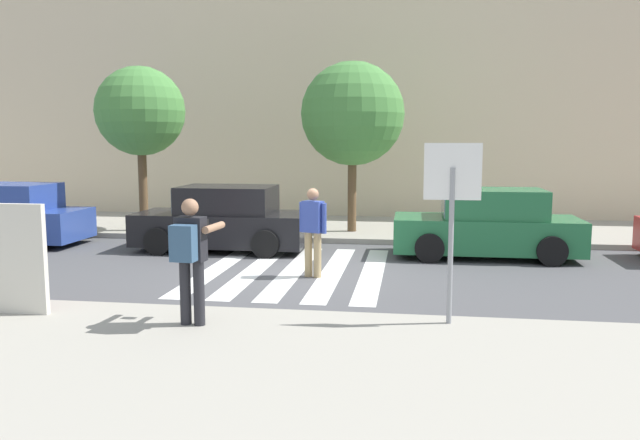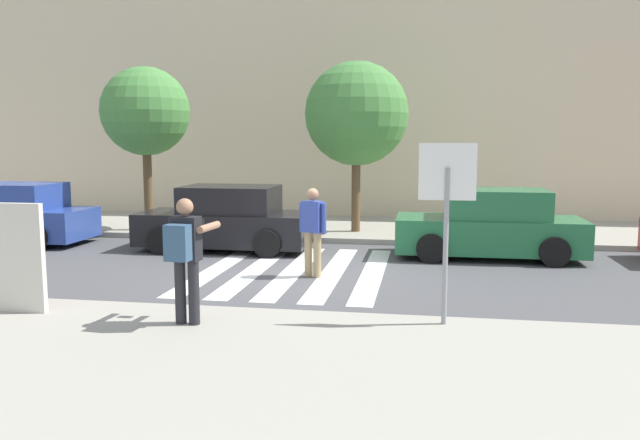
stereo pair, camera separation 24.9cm
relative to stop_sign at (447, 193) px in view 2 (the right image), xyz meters
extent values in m
plane|color=#4C4C4F|center=(-2.89, 3.55, -1.93)|extent=(120.00, 120.00, 0.00)
cube|color=#9E998C|center=(-2.89, -2.65, -1.86)|extent=(60.00, 6.00, 0.14)
cube|color=#9E998C|center=(-2.89, 9.55, -1.86)|extent=(60.00, 4.80, 0.14)
cube|color=beige|center=(-2.89, 13.95, 1.90)|extent=(56.00, 4.00, 7.66)
cube|color=silver|center=(-4.49, 3.75, -1.93)|extent=(0.44, 5.20, 0.01)
cube|color=silver|center=(-3.69, 3.75, -1.93)|extent=(0.44, 5.20, 0.01)
cube|color=silver|center=(-2.89, 3.75, -1.93)|extent=(0.44, 5.20, 0.01)
cube|color=silver|center=(-2.09, 3.75, -1.93)|extent=(0.44, 5.20, 0.01)
cube|color=silver|center=(-1.29, 3.75, -1.93)|extent=(0.44, 5.20, 0.01)
cylinder|color=gray|center=(0.00, -0.01, -0.72)|extent=(0.07, 0.07, 2.13)
cube|color=white|center=(0.00, 0.00, 0.29)|extent=(0.76, 0.03, 0.76)
cube|color=red|center=(0.00, 0.02, 0.29)|extent=(0.66, 0.02, 0.66)
cylinder|color=#232328|center=(-3.56, -0.58, -1.35)|extent=(0.15, 0.15, 0.88)
cylinder|color=#232328|center=(-3.36, -0.60, -1.35)|extent=(0.15, 0.15, 0.88)
cube|color=black|center=(-3.46, -0.59, -0.61)|extent=(0.40, 0.27, 0.60)
sphere|color=#A37556|center=(-3.46, -0.59, -0.18)|extent=(0.23, 0.23, 0.23)
cylinder|color=#A37556|center=(-3.68, -0.35, -0.47)|extent=(0.15, 0.59, 0.10)
cylinder|color=#A37556|center=(-3.20, -0.39, -0.47)|extent=(0.15, 0.59, 0.10)
cube|color=black|center=(-3.42, -0.19, -0.44)|extent=(0.15, 0.11, 0.10)
cube|color=#335170|center=(-3.48, -0.82, -0.63)|extent=(0.34, 0.23, 0.48)
cylinder|color=tan|center=(-2.50, 3.25, -1.49)|extent=(0.15, 0.15, 0.88)
cylinder|color=tan|center=(-2.31, 3.18, -1.49)|extent=(0.15, 0.15, 0.88)
cube|color=#33479E|center=(-2.40, 3.21, -0.75)|extent=(0.44, 0.36, 0.60)
sphere|color=#A37556|center=(-2.40, 3.21, -0.32)|extent=(0.23, 0.23, 0.23)
cylinder|color=#33479E|center=(-2.63, 3.30, -0.77)|extent=(0.10, 0.10, 0.58)
cylinder|color=#33479E|center=(-2.18, 3.13, -0.77)|extent=(0.10, 0.10, 0.58)
cube|color=#284293|center=(-10.77, 5.85, -1.40)|extent=(4.10, 1.70, 0.76)
cube|color=#284293|center=(-10.62, 5.85, -0.70)|extent=(2.20, 1.56, 0.64)
cube|color=slate|center=(-9.65, 5.85, -0.70)|extent=(0.10, 1.50, 0.51)
cylinder|color=black|center=(-9.50, 5.00, -1.61)|extent=(0.64, 0.22, 0.64)
cylinder|color=black|center=(-9.50, 6.70, -1.61)|extent=(0.64, 0.22, 0.64)
cube|color=black|center=(-5.04, 5.85, -1.40)|extent=(4.10, 1.70, 0.76)
cube|color=black|center=(-4.89, 5.85, -0.70)|extent=(2.20, 1.56, 0.64)
cube|color=slate|center=(-5.96, 5.85, -0.70)|extent=(0.10, 1.50, 0.54)
cube|color=slate|center=(-3.92, 5.85, -0.70)|extent=(0.10, 1.50, 0.51)
cylinder|color=black|center=(-6.31, 5.00, -1.61)|extent=(0.64, 0.22, 0.64)
cylinder|color=black|center=(-6.31, 6.70, -1.61)|extent=(0.64, 0.22, 0.64)
cylinder|color=black|center=(-3.77, 5.00, -1.61)|extent=(0.64, 0.22, 0.64)
cylinder|color=black|center=(-3.77, 6.70, -1.61)|extent=(0.64, 0.22, 0.64)
cube|color=#236B3D|center=(1.14, 5.85, -1.40)|extent=(4.10, 1.70, 0.76)
cube|color=#236B3D|center=(1.29, 5.85, -0.70)|extent=(2.20, 1.56, 0.64)
cube|color=slate|center=(0.22, 5.85, -0.70)|extent=(0.10, 1.50, 0.54)
cube|color=slate|center=(2.26, 5.85, -0.70)|extent=(0.10, 1.50, 0.51)
cylinder|color=black|center=(-0.13, 5.00, -1.61)|extent=(0.64, 0.22, 0.64)
cylinder|color=black|center=(-0.13, 6.70, -1.61)|extent=(0.64, 0.22, 0.64)
cylinder|color=black|center=(2.41, 5.00, -1.61)|extent=(0.64, 0.22, 0.64)
cylinder|color=black|center=(2.41, 6.70, -1.61)|extent=(0.64, 0.22, 0.64)
cylinder|color=brown|center=(-7.91, 7.84, -0.51)|extent=(0.24, 0.24, 2.56)
sphere|color=#47843D|center=(-7.91, 7.84, 1.49)|extent=(2.43, 2.43, 2.43)
cylinder|color=brown|center=(-2.16, 8.50, -0.61)|extent=(0.24, 0.24, 2.37)
sphere|color=#47843D|center=(-2.16, 8.50, 1.42)|extent=(2.80, 2.80, 2.80)
cube|color=beige|center=(-6.24, -0.41, -0.99)|extent=(1.10, 0.10, 1.60)
cube|color=pink|center=(-6.24, -0.36, -0.99)|extent=(0.96, 0.02, 1.46)
camera|label=1|loc=(-0.54, -8.50, 0.71)|focal=35.00mm
camera|label=2|loc=(-0.29, -8.46, 0.71)|focal=35.00mm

